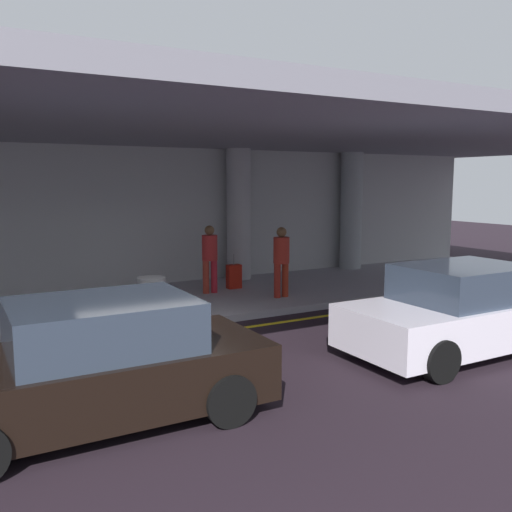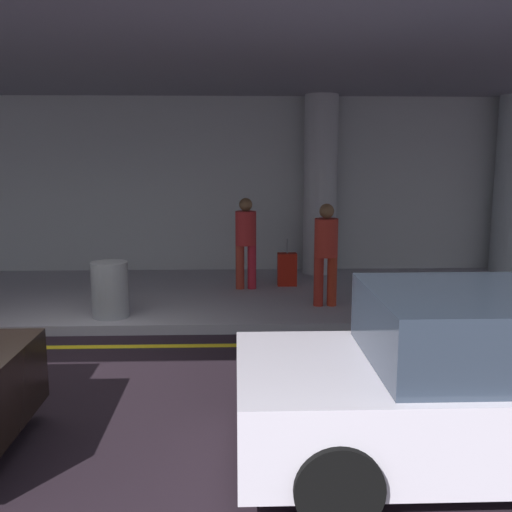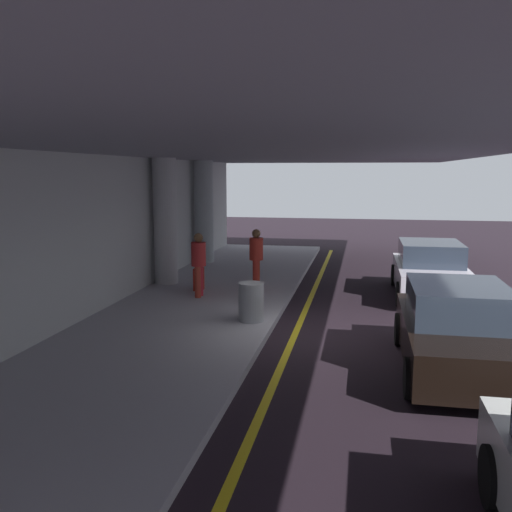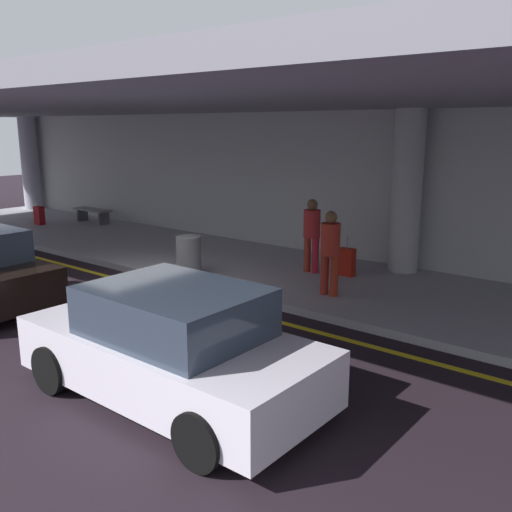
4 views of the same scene
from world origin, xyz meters
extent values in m
plane|color=black|center=(0.00, 0.00, 0.00)|extent=(60.00, 60.00, 0.00)
cube|color=#A5A2AB|center=(0.00, 3.10, 0.07)|extent=(26.00, 4.20, 0.15)
cube|color=yellow|center=(0.00, 0.50, 0.00)|extent=(26.00, 0.14, 0.01)
cylinder|color=#9E9DAD|center=(-12.00, 4.80, 1.97)|extent=(0.68, 0.68, 3.65)
cylinder|color=#A9A8AD|center=(4.00, 4.80, 1.97)|extent=(0.68, 0.68, 3.65)
cube|color=gray|center=(0.00, 2.60, 3.95)|extent=(28.00, 13.20, 0.30)
cube|color=#ACADAF|center=(0.00, 5.35, 1.90)|extent=(26.00, 0.30, 3.80)
cylinder|color=black|center=(-0.35, -1.65, 0.32)|extent=(0.64, 0.22, 0.64)
cube|color=white|center=(4.30, -2.69, 0.55)|extent=(4.10, 1.80, 0.70)
cube|color=#2D3847|center=(4.40, -2.69, 1.20)|extent=(2.10, 1.60, 0.60)
cylinder|color=black|center=(5.65, -1.84, 0.32)|extent=(0.64, 0.22, 0.64)
cylinder|color=black|center=(5.65, -3.54, 0.32)|extent=(0.64, 0.22, 0.64)
cylinder|color=black|center=(2.95, -1.84, 0.32)|extent=(0.64, 0.22, 0.64)
cylinder|color=black|center=(2.95, -3.54, 0.32)|extent=(0.64, 0.22, 0.64)
cylinder|color=maroon|center=(2.33, 3.34, 0.56)|extent=(0.16, 0.16, 0.82)
cylinder|color=#AB1B29|center=(2.55, 3.34, 0.56)|extent=(0.16, 0.16, 0.82)
cylinder|color=#A62222|center=(2.44, 3.34, 1.28)|extent=(0.38, 0.38, 0.62)
sphere|color=brown|center=(2.44, 3.34, 1.71)|extent=(0.24, 0.24, 0.24)
cylinder|color=maroon|center=(3.60, 2.05, 0.56)|extent=(0.16, 0.16, 0.82)
cylinder|color=maroon|center=(3.82, 2.05, 0.56)|extent=(0.16, 0.16, 0.82)
cylinder|color=#A2261D|center=(3.71, 2.05, 1.28)|extent=(0.38, 0.38, 0.62)
sphere|color=brown|center=(3.71, 2.05, 1.71)|extent=(0.24, 0.24, 0.24)
cube|color=#9C180D|center=(3.22, 3.58, 0.46)|extent=(0.36, 0.22, 0.62)
cylinder|color=slate|center=(3.22, 3.58, 0.91)|extent=(0.02, 0.02, 0.28)
cube|color=maroon|center=(-8.33, 2.91, 0.46)|extent=(0.36, 0.22, 0.62)
cylinder|color=slate|center=(-8.33, 2.91, 0.91)|extent=(0.02, 0.02, 0.28)
cube|color=slate|center=(-7.26, 4.29, 0.60)|extent=(1.60, 0.50, 0.06)
cube|color=#4C4C51|center=(-7.88, 4.29, 0.36)|extent=(0.10, 0.40, 0.42)
cube|color=#4C4C51|center=(-6.64, 4.29, 0.36)|extent=(0.10, 0.40, 0.42)
cylinder|color=gray|center=(0.33, 1.51, 0.57)|extent=(0.56, 0.56, 0.85)
camera|label=1|loc=(-3.11, -8.95, 2.88)|focal=38.67mm
camera|label=2|loc=(2.25, -7.29, 2.60)|focal=41.18mm
camera|label=3|loc=(-11.41, -0.87, 3.40)|focal=39.23mm
camera|label=4|loc=(9.30, -7.15, 3.40)|focal=39.38mm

